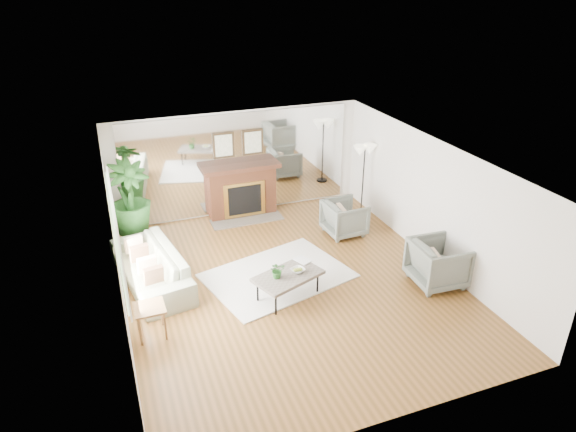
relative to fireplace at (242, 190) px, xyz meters
name	(u,v)px	position (x,y,z in m)	size (l,w,h in m)	color
ground	(291,284)	(0.00, -3.26, -0.66)	(7.00, 7.00, 0.00)	brown
wall_left	(118,255)	(-2.99, -3.26, 0.59)	(0.02, 7.00, 2.50)	silver
wall_right	(432,201)	(2.99, -3.26, 0.59)	(0.02, 7.00, 2.50)	silver
wall_back	(238,163)	(0.00, 0.23, 0.59)	(6.00, 0.02, 2.50)	silver
mirror_panel	(239,163)	(0.00, 0.21, 0.59)	(5.40, 0.04, 2.40)	silver
window_panel	(117,238)	(-2.96, -2.86, 0.69)	(0.04, 2.40, 1.50)	#B2E09E
fireplace	(242,190)	(0.00, 0.00, 0.00)	(1.85, 0.83, 2.05)	brown
area_rug	(278,276)	(-0.15, -2.91, -0.65)	(2.63, 1.88, 0.03)	silver
coffee_table	(288,276)	(-0.20, -3.64, -0.22)	(1.37, 1.08, 0.48)	#62594D
sofa	(151,267)	(-2.45, -2.28, -0.31)	(2.42, 0.95, 0.71)	gray
armchair_back	(345,218)	(1.86, -1.74, -0.27)	(0.83, 0.86, 0.78)	slate
armchair_front	(438,263)	(2.60, -4.19, -0.22)	(0.93, 0.96, 0.87)	slate
side_table	(150,312)	(-2.65, -3.86, -0.20)	(0.49, 0.49, 0.55)	brown
potted_ficus	(130,201)	(-2.59, -0.53, 0.34)	(1.15, 1.15, 1.86)	black
floor_lamp	(365,156)	(2.70, -0.97, 0.83)	(0.57, 0.32, 1.75)	black
tabletop_plant	(277,270)	(-0.41, -3.66, -0.03)	(0.27, 0.23, 0.30)	#2B6726
fruit_bowl	(298,270)	(0.00, -3.61, -0.15)	(0.24, 0.24, 0.06)	brown
book	(298,262)	(0.12, -3.33, -0.17)	(0.22, 0.30, 0.02)	brown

